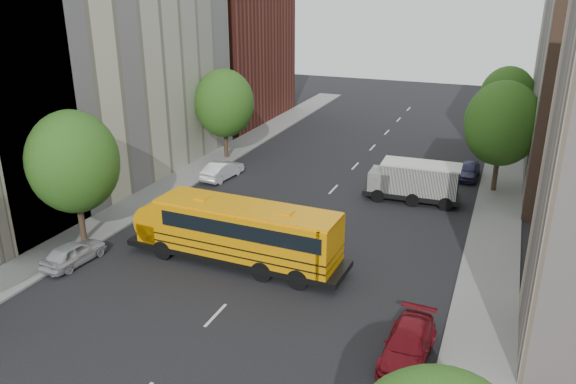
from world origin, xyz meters
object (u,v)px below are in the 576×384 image
Objects in this scene: parked_car_5 at (487,132)px; street_tree_5 at (507,98)px; parked_car_3 at (408,344)px; parked_car_0 at (74,253)px; parked_car_4 at (469,170)px; street_tree_1 at (73,162)px; school_bus at (233,229)px; street_tree_2 at (224,103)px; safari_truck at (414,181)px; parked_car_1 at (222,170)px; street_tree_4 at (502,124)px.

street_tree_5 is at bearing -67.57° from parked_car_5.
parked_car_5 is at bearing 90.17° from parked_car_3.
street_tree_5 is 1.97× the size of parked_car_0.
parked_car_0 is 1.01× the size of parked_car_4.
street_tree_1 is 28.85m from parked_car_4.
parked_car_0 is at bearing -155.08° from school_bus.
street_tree_2 is at bearing 120.92° from school_bus.
safari_truck reaches higher than parked_car_4.
parked_car_4 is at bearing -152.03° from parked_car_1.
street_tree_4 is (22.00, 18.00, 0.12)m from street_tree_1.
street_tree_5 is 10.67m from parked_car_4.
school_bus reaches higher than parked_car_0.
street_tree_1 reaches higher than street_tree_2.
parked_car_4 is (18.60, 22.72, -0.01)m from parked_car_0.
street_tree_2 is 1.85× the size of parked_car_1.
safari_truck is 19.94m from parked_car_5.
street_tree_1 is at bearing -55.15° from parked_car_0.
parked_car_1 is (2.20, 13.15, -4.27)m from street_tree_1.
street_tree_5 is at bearing 28.61° from street_tree_2.
street_tree_2 is 1.88× the size of parked_car_5.
street_tree_5 is at bearing 68.40° from school_bus.
safari_truck is (-5.16, -4.17, -3.59)m from street_tree_4.
street_tree_5 is 2.00× the size of parked_car_4.
safari_truck is at bearing -100.84° from parked_car_5.
street_tree_5 is 31.70m from school_bus.
street_tree_5 is (-0.00, 12.00, -0.37)m from street_tree_4.
street_tree_5 reaches higher than safari_truck.
parked_car_0 is 0.93× the size of parked_car_5.
street_tree_2 is 2.05× the size of parked_car_4.
parked_car_4 is at bearing 90.93° from parked_car_3.
street_tree_1 is 39.47m from parked_car_5.
street_tree_1 is at bearing 86.47° from parked_car_1.
street_tree_2 reaches higher than parked_car_3.
parked_car_1 is at bearing -166.24° from street_tree_4.
parked_car_0 is at bearing -126.64° from parked_car_4.
parked_car_3 is 1.09× the size of parked_car_5.
street_tree_4 is at bearing -90.00° from street_tree_5.
parked_car_0 is (-8.02, -3.41, -1.32)m from school_bus.
street_tree_4 is 2.16× the size of parked_car_4.
street_tree_4 reaches higher than parked_car_3.
parked_car_3 is (17.60, -16.96, -0.04)m from parked_car_1.
parked_car_0 is 40.60m from parked_car_5.
parked_car_3 is (10.38, -4.84, -1.32)m from school_bus.
street_tree_2 reaches higher than school_bus.
parked_car_5 is (11.18, 32.36, -1.29)m from school_bus.
parked_car_1 is at bearing -179.19° from safari_truck.
street_tree_4 is 0.64× the size of school_bus.
street_tree_1 is 18.00m from street_tree_2.
street_tree_1 is 1.19× the size of safari_truck.
street_tree_1 is at bearing -121.64° from parked_car_5.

